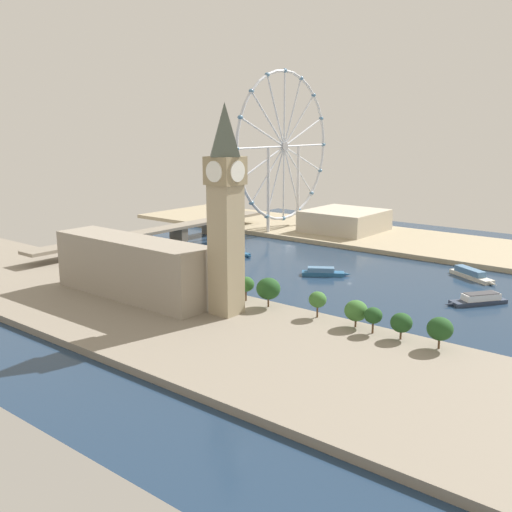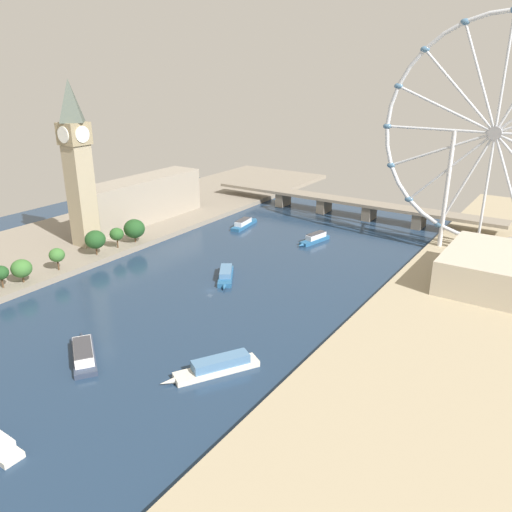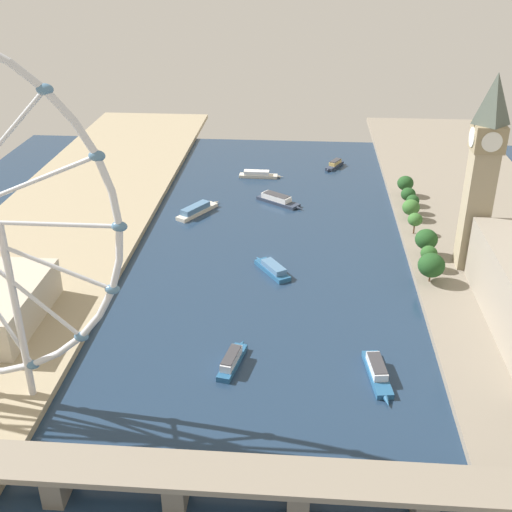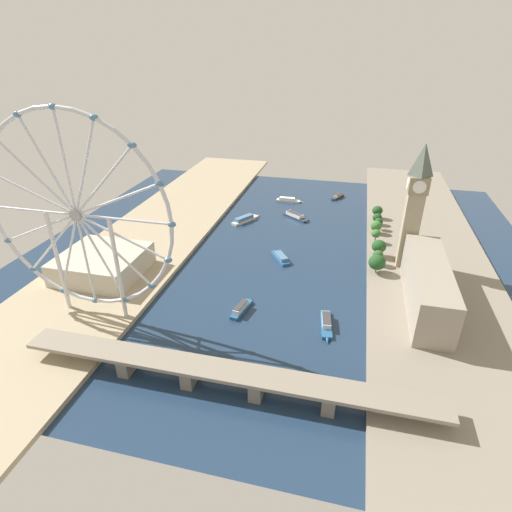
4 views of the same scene
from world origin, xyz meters
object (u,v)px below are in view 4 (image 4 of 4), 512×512
clock_tower (414,206)px  riverside_hall (103,263)px  parliament_block (427,286)px  river_bridge (223,374)px  ferris_wheel (77,216)px  tour_boat_1 (242,308)px  tour_boat_2 (280,257)px  tour_boat_0 (288,200)px  tour_boat_4 (326,323)px  tour_boat_6 (338,196)px  tour_boat_3 (245,219)px  tour_boat_5 (296,216)px

clock_tower → riverside_hall: (209.34, 64.74, -38.43)m
parliament_block → river_bridge: (102.15, 93.23, -8.31)m
parliament_block → ferris_wheel: size_ratio=0.74×
parliament_block → river_bridge: size_ratio=0.43×
tour_boat_1 → tour_boat_2: 74.25m
tour_boat_0 → tour_boat_4: (-58.12, 206.41, 0.20)m
tour_boat_6 → clock_tower: bearing=48.7°
tour_boat_3 → tour_boat_5: (-45.05, -19.29, -0.06)m
tour_boat_6 → tour_boat_0: bearing=-37.9°
ferris_wheel → tour_boat_1: size_ratio=4.58×
river_bridge → tour_boat_0: (13.66, -267.18, -6.78)m
river_bridge → tour_boat_6: river_bridge is taller
riverside_hall → tour_boat_0: bearing=-118.7°
parliament_block → tour_boat_0: bearing=-56.3°
parliament_block → tour_boat_0: parliament_block is taller
riverside_hall → tour_boat_4: 161.38m
riverside_hall → tour_boat_1: (-106.93, 17.54, -8.58)m
ferris_wheel → tour_boat_1: ferris_wheel is taller
tour_boat_0 → tour_boat_1: (-5.21, 203.54, 0.44)m
river_bridge → tour_boat_1: size_ratio=7.85×
parliament_block → tour_boat_4: (57.69, 32.47, -14.89)m
river_bridge → tour_boat_1: bearing=-82.4°
tour_boat_0 → tour_boat_4: size_ratio=0.94×
tour_boat_5 → tour_boat_3: bearing=-121.1°
tour_boat_3 → tour_boat_4: (-88.46, 143.57, -0.17)m
riverside_hall → tour_boat_3: size_ratio=1.72×
riverside_hall → river_bridge: (-115.38, 81.18, -2.24)m
parliament_block → tour_boat_1: parliament_block is taller
parliament_block → tour_boat_5: bearing=-52.2°
river_bridge → tour_boat_3: 209.12m
tour_boat_1 → tour_boat_2: (-10.94, -73.44, -0.35)m
tour_boat_1 → tour_boat_3: tour_boat_1 is taller
ferris_wheel → tour_boat_0: 250.58m
tour_boat_2 → tour_boat_3: tour_boat_3 is taller
clock_tower → ferris_wheel: bearing=29.8°
river_bridge → tour_boat_5: size_ratio=7.19×
parliament_block → river_bridge: parliament_block is taller
tour_boat_6 → tour_boat_1: bearing=15.9°
ferris_wheel → tour_boat_6: size_ratio=5.57×
ferris_wheel → tour_boat_5: bearing=-117.1°
parliament_block → tour_boat_6: parliament_block is taller
riverside_hall → river_bridge: bearing=144.9°
river_bridge → tour_boat_4: (-44.46, -60.77, -6.58)m
parliament_block → river_bridge: bearing=42.4°
clock_tower → tour_boat_0: (107.62, -121.26, -47.45)m
tour_boat_4 → parliament_block: bearing=111.9°
tour_boat_5 → tour_boat_6: tour_boat_5 is taller
clock_tower → tour_boat_4: 109.24m
ferris_wheel → tour_boat_0: (-79.91, -228.69, -64.07)m
river_bridge → tour_boat_2: river_bridge is taller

